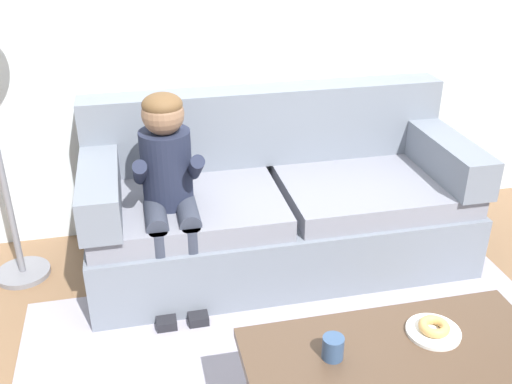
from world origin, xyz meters
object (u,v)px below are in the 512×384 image
person_child (168,179)px  mug (333,348)px  coffee_table (396,359)px  toy_controller (405,317)px  donut (434,327)px  couch (277,205)px

person_child → mug: person_child is taller
coffee_table → mug: size_ratio=12.79×
coffee_table → toy_controller: bearing=58.9°
coffee_table → donut: donut is taller
couch → donut: bearing=-77.7°
couch → person_child: (-0.62, -0.21, 0.33)m
mug → toy_controller: (0.63, 0.61, -0.45)m
person_child → mug: (0.48, -1.14, -0.19)m
mug → toy_controller: size_ratio=0.40×
donut → toy_controller: bearing=70.2°
coffee_table → person_child: size_ratio=1.05×
coffee_table → person_child: person_child is taller
coffee_table → donut: size_ratio=9.60×
couch → donut: (0.28, -1.31, 0.12)m
mug → toy_controller: 0.99m
toy_controller → coffee_table: bearing=-105.3°
coffee_table → mug: (-0.25, 0.02, 0.09)m
donut → toy_controller: donut is taller
mug → person_child: bearing=113.0°
coffee_table → mug: bearing=176.0°
mug → couch: bearing=84.1°
donut → mug: mug is taller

